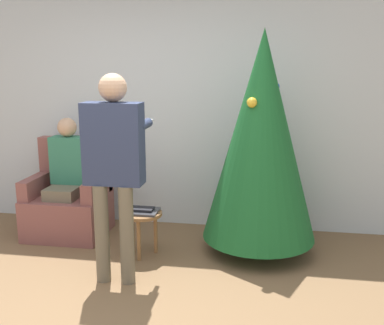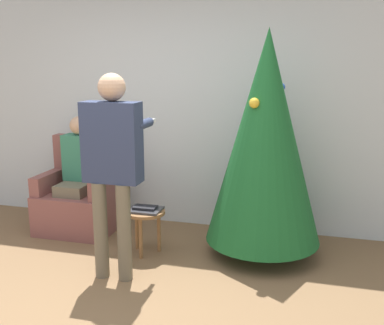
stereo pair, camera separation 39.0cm
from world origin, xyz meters
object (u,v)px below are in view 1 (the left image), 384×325
object	(u,v)px
christmas_tree	(261,137)
person_standing	(114,158)
side_stool	(142,219)
person_seated	(67,172)
armchair	(70,202)

from	to	relation	value
christmas_tree	person_standing	xyz separation A→B (m)	(-1.17, -0.77, -0.08)
person_standing	side_stool	distance (m)	0.86
person_seated	side_stool	xyz separation A→B (m)	(0.92, -0.40, -0.33)
person_seated	person_standing	xyz separation A→B (m)	(0.85, -0.90, 0.37)
person_seated	person_standing	world-z (taller)	person_standing
christmas_tree	armchair	distance (m)	2.17
person_standing	side_stool	size ratio (longest dim) A/B	4.04
side_stool	christmas_tree	bearing A→B (deg)	13.52
person_standing	person_seated	bearing A→B (deg)	133.10
armchair	person_seated	size ratio (longest dim) A/B	0.81
christmas_tree	armchair	xyz separation A→B (m)	(-2.02, 0.17, -0.79)
christmas_tree	person_seated	world-z (taller)	christmas_tree
christmas_tree	person_standing	size ratio (longest dim) A/B	1.22
armchair	person_standing	size ratio (longest dim) A/B	0.59
christmas_tree	armchair	size ratio (longest dim) A/B	2.09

